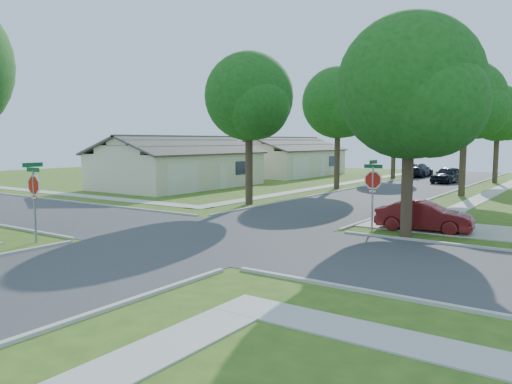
{
  "coord_description": "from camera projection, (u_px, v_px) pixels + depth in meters",
  "views": [
    {
      "loc": [
        12.46,
        -15.08,
        3.77
      ],
      "look_at": [
        0.42,
        2.33,
        1.6
      ],
      "focal_mm": 35.0,
      "sensor_mm": 36.0,
      "label": 1
    }
  ],
  "objects": [
    {
      "name": "tree_e_mid",
      "position": [
        466.0,
        104.0,
        33.63
      ],
      "size": [
        5.59,
        5.4,
        9.21
      ],
      "color": "#38281C",
      "rests_on": "ground"
    },
    {
      "name": "house_nw_far",
      "position": [
        287.0,
        161.0,
        54.85
      ],
      "size": [
        8.42,
        13.6,
        4.23
      ],
      "color": "beige",
      "rests_on": "ground"
    },
    {
      "name": "sidewalk_nw",
      "position": [
        347.0,
        183.0,
        44.5
      ],
      "size": [
        1.2,
        40.0,
        0.04
      ],
      "primitive_type": "cube",
      "color": "#9E9B91",
      "rests_on": "ground"
    },
    {
      "name": "house_nw_near",
      "position": [
        180.0,
        168.0,
        40.94
      ],
      "size": [
        8.42,
        13.6,
        4.23
      ],
      "color": "beige",
      "rests_on": "ground"
    },
    {
      "name": "car_curb_east",
      "position": [
        447.0,
        175.0,
        44.73
      ],
      "size": [
        2.31,
        4.53,
        1.48
      ],
      "primitive_type": "imported",
      "rotation": [
        0.0,
        0.0,
        -0.14
      ],
      "color": "black",
      "rests_on": "ground"
    },
    {
      "name": "tree_w_near",
      "position": [
        250.0,
        101.0,
        29.15
      ],
      "size": [
        5.38,
        5.2,
        8.97
      ],
      "color": "#38281C",
      "rests_on": "ground"
    },
    {
      "name": "driveway",
      "position": [
        465.0,
        230.0,
        21.11
      ],
      "size": [
        8.8,
        3.6,
        0.05
      ],
      "primitive_type": "cube",
      "color": "#9E9B91",
      "rests_on": "ground"
    },
    {
      "name": "ground",
      "position": [
        214.0,
        236.0,
        19.78
      ],
      "size": [
        100.0,
        100.0,
        0.0
      ],
      "primitive_type": "plane",
      "color": "#2F5216",
      "rests_on": "ground"
    },
    {
      "name": "tree_w_far",
      "position": [
        395.0,
        123.0,
        49.67
      ],
      "size": [
        4.76,
        4.6,
        8.04
      ],
      "color": "#38281C",
      "rests_on": "ground"
    },
    {
      "name": "car_driveway",
      "position": [
        424.0,
        216.0,
        20.85
      ],
      "size": [
        4.0,
        1.73,
        1.28
      ],
      "primitive_type": "imported",
      "rotation": [
        0.0,
        0.0,
        1.67
      ],
      "color": "#5E1315",
      "rests_on": "ground"
    },
    {
      "name": "tree_w_mid",
      "position": [
        339.0,
        106.0,
        38.93
      ],
      "size": [
        5.8,
        5.6,
        9.56
      ],
      "color": "#38281C",
      "rests_on": "ground"
    },
    {
      "name": "tree_ne_corner",
      "position": [
        412.0,
        93.0,
        19.05
      ],
      "size": [
        5.8,
        5.6,
        8.66
      ],
      "color": "#38281C",
      "rests_on": "ground"
    },
    {
      "name": "stop_sign_ne",
      "position": [
        373.0,
        183.0,
        20.75
      ],
      "size": [
        1.05,
        0.8,
        2.98
      ],
      "color": "gray",
      "rests_on": "ground"
    },
    {
      "name": "sidewalk_ne",
      "position": [
        496.0,
        191.0,
        37.6
      ],
      "size": [
        1.2,
        40.0,
        0.04
      ],
      "primitive_type": "cube",
      "color": "#9E9B91",
      "rests_on": "ground"
    },
    {
      "name": "tree_e_near",
      "position": [
        409.0,
        102.0,
        23.88
      ],
      "size": [
        4.97,
        4.8,
        8.28
      ],
      "color": "#38281C",
      "rests_on": "ground"
    },
    {
      "name": "car_curb_west",
      "position": [
        418.0,
        170.0,
        52.12
      ],
      "size": [
        2.11,
        5.08,
        1.47
      ],
      "primitive_type": "imported",
      "rotation": [
        0.0,
        0.0,
        3.15
      ],
      "color": "black",
      "rests_on": "ground"
    },
    {
      "name": "stop_sign_sw",
      "position": [
        34.0,
        188.0,
        18.38
      ],
      "size": [
        1.05,
        0.8,
        2.98
      ],
      "color": "gray",
      "rests_on": "ground"
    },
    {
      "name": "road_ns",
      "position": [
        214.0,
        236.0,
        19.78
      ],
      "size": [
        7.0,
        100.0,
        0.02
      ],
      "primitive_type": "cube",
      "color": "#333335",
      "rests_on": "ground"
    },
    {
      "name": "tree_e_far",
      "position": [
        499.0,
        116.0,
        44.3
      ],
      "size": [
        5.17,
        5.0,
        8.72
      ],
      "color": "#38281C",
      "rests_on": "ground"
    }
  ]
}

